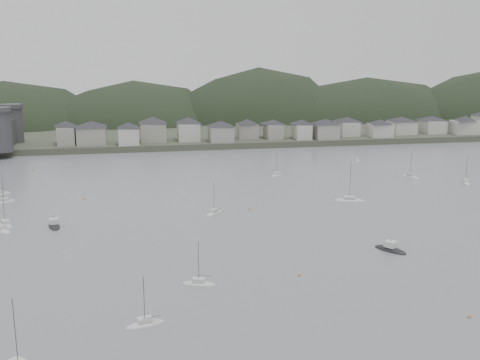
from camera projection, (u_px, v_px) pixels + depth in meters
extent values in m
plane|color=slate|center=(311.00, 290.00, 111.85)|extent=(900.00, 900.00, 0.00)
cube|color=#383D2D|center=(181.00, 119.00, 394.27)|extent=(900.00, 250.00, 3.00)
ellipsoid|color=black|center=(9.00, 145.00, 354.32)|extent=(138.98, 92.48, 81.13)
ellipsoid|color=black|center=(135.00, 141.00, 369.62)|extent=(132.08, 90.41, 79.74)
ellipsoid|color=black|center=(258.00, 142.00, 385.53)|extent=(133.88, 88.37, 101.41)
ellipsoid|color=black|center=(364.00, 136.00, 394.04)|extent=(165.81, 81.78, 82.55)
cylinder|color=#363639|center=(0.00, 132.00, 251.43)|extent=(10.00, 10.00, 18.00)
cylinder|color=#363639|center=(13.00, 125.00, 278.37)|extent=(10.00, 10.00, 17.00)
cube|color=#363639|center=(7.00, 134.00, 265.50)|extent=(3.50, 30.00, 12.00)
cube|color=gray|center=(67.00, 136.00, 272.71)|extent=(8.34, 12.91, 8.59)
pyramid|color=#25262A|center=(66.00, 124.00, 271.45)|extent=(15.78, 15.78, 3.01)
cube|color=gray|center=(92.00, 136.00, 274.28)|extent=(13.68, 13.35, 8.36)
pyramid|color=#25262A|center=(91.00, 124.00, 273.04)|extent=(20.07, 20.07, 2.93)
cube|color=#B3B1A8|center=(129.00, 136.00, 272.48)|extent=(9.78, 10.20, 8.08)
pyramid|color=#25262A|center=(128.00, 125.00, 271.30)|extent=(14.83, 14.83, 2.83)
cube|color=gray|center=(153.00, 132.00, 283.82)|extent=(12.59, 13.33, 9.09)
pyramid|color=#25262A|center=(153.00, 120.00, 282.48)|extent=(19.24, 19.24, 3.18)
cube|color=#B3B1A8|center=(189.00, 132.00, 285.63)|extent=(10.74, 12.17, 8.87)
pyramid|color=#25262A|center=(188.00, 120.00, 284.32)|extent=(17.01, 17.01, 3.10)
cube|color=gray|center=(221.00, 134.00, 282.34)|extent=(11.63, 12.09, 7.69)
pyramid|color=#25262A|center=(221.00, 124.00, 281.21)|extent=(17.61, 17.61, 2.69)
cube|color=gray|center=(247.00, 131.00, 293.49)|extent=(10.37, 9.35, 7.44)
pyramid|color=#25262A|center=(247.00, 122.00, 292.40)|extent=(14.65, 14.65, 2.60)
cube|color=gray|center=(273.00, 131.00, 293.67)|extent=(8.24, 12.20, 7.22)
pyramid|color=#25262A|center=(273.00, 122.00, 292.61)|extent=(15.17, 15.17, 2.53)
cube|color=#B3B1A8|center=(302.00, 132.00, 291.17)|extent=(8.06, 10.91, 7.46)
pyramid|color=#25262A|center=(302.00, 122.00, 290.07)|extent=(14.08, 14.08, 2.61)
cube|color=gray|center=(325.00, 131.00, 291.99)|extent=(11.73, 11.78, 7.66)
pyramid|color=#25262A|center=(326.00, 121.00, 290.86)|extent=(17.46, 17.46, 2.68)
cube|color=#B3B1A8|center=(347.00, 128.00, 304.37)|extent=(10.19, 13.02, 7.33)
pyramid|color=#25262A|center=(348.00, 119.00, 303.29)|extent=(17.23, 17.23, 2.57)
cube|color=#B3B1A8|center=(380.00, 130.00, 298.68)|extent=(11.70, 9.81, 6.88)
pyramid|color=#25262A|center=(380.00, 122.00, 297.67)|extent=(15.97, 15.97, 2.41)
cube|color=#B3B1A8|center=(402.00, 127.00, 310.25)|extent=(12.83, 12.48, 7.00)
pyramid|color=#25262A|center=(402.00, 119.00, 309.22)|extent=(18.79, 18.79, 2.45)
cube|color=#B3B1A8|center=(432.00, 127.00, 314.11)|extent=(11.07, 13.50, 6.97)
pyramid|color=#25262A|center=(432.00, 118.00, 313.09)|extent=(18.25, 18.25, 2.44)
cube|color=#B3B1A8|center=(464.00, 127.00, 309.50)|extent=(13.75, 9.12, 7.34)
pyramid|color=#25262A|center=(465.00, 118.00, 308.42)|extent=(16.97, 16.97, 2.57)
ellipsoid|color=silver|center=(349.00, 201.00, 179.46)|extent=(10.49, 5.90, 2.00)
cube|color=silver|center=(349.00, 197.00, 179.17)|extent=(3.98, 3.10, 0.70)
cylinder|color=#3F3F42|center=(350.00, 182.00, 178.06)|extent=(0.12, 0.12, 12.49)
cylinder|color=#3F3F42|center=(354.00, 195.00, 179.86)|extent=(4.34, 1.37, 0.10)
ellipsoid|color=silver|center=(410.00, 177.00, 214.60)|extent=(5.44, 8.18, 1.57)
cube|color=silver|center=(410.00, 174.00, 214.36)|extent=(2.68, 3.20, 0.70)
cylinder|color=#3F3F42|center=(411.00, 164.00, 213.50)|extent=(0.12, 0.12, 9.79)
cylinder|color=#3F3F42|center=(411.00, 174.00, 212.90)|extent=(1.51, 3.27, 0.10)
ellipsoid|color=silver|center=(277.00, 175.00, 217.87)|extent=(6.61, 6.72, 1.43)
cube|color=silver|center=(277.00, 173.00, 217.65)|extent=(2.87, 2.89, 0.70)
cylinder|color=#3F3F42|center=(277.00, 164.00, 216.86)|extent=(0.12, 0.12, 8.92)
cylinder|color=#3F3F42|center=(274.00, 171.00, 218.25)|extent=(2.31, 2.38, 0.10)
ellipsoid|color=silver|center=(356.00, 160.00, 248.68)|extent=(2.90, 6.59, 1.27)
cube|color=silver|center=(357.00, 158.00, 248.47)|extent=(1.70, 2.40, 0.70)
cylinder|color=#3F3F42|center=(357.00, 151.00, 247.78)|extent=(0.12, 0.12, 7.97)
cylinder|color=#3F3F42|center=(355.00, 157.00, 249.41)|extent=(0.49, 2.85, 0.10)
ellipsoid|color=silver|center=(465.00, 183.00, 204.65)|extent=(4.49, 8.38, 1.60)
cube|color=silver|center=(466.00, 180.00, 204.41)|extent=(2.41, 3.15, 0.70)
cylinder|color=#3F3F42|center=(466.00, 169.00, 203.53)|extent=(0.12, 0.12, 9.99)
cylinder|color=#3F3F42|center=(463.00, 178.00, 205.56)|extent=(1.00, 3.50, 0.10)
ellipsoid|color=silver|center=(5.00, 225.00, 154.11)|extent=(6.34, 8.74, 1.69)
cube|color=silver|center=(5.00, 221.00, 153.86)|extent=(3.03, 3.48, 0.70)
cylinder|color=#3F3F42|center=(4.00, 206.00, 152.93)|extent=(0.12, 0.12, 10.57)
cylinder|color=#3F3F42|center=(1.00, 221.00, 152.32)|extent=(1.86, 3.41, 0.10)
ellipsoid|color=silver|center=(4.00, 202.00, 178.09)|extent=(7.36, 6.31, 1.48)
cube|color=silver|center=(4.00, 199.00, 177.86)|extent=(3.05, 2.85, 0.70)
cylinder|color=#3F3F42|center=(3.00, 188.00, 177.05)|extent=(0.12, 0.12, 9.25)
cylinder|color=#3F3F42|center=(1.00, 197.00, 178.31)|extent=(2.74, 2.06, 0.10)
cylinder|color=#3F3F42|center=(3.00, 190.00, 187.99)|extent=(3.36, 1.09, 0.10)
cylinder|color=#3F3F42|center=(15.00, 335.00, 81.92)|extent=(0.12, 0.12, 11.30)
ellipsoid|color=silver|center=(214.00, 214.00, 165.44)|extent=(6.71, 6.83, 1.45)
cube|color=silver|center=(214.00, 210.00, 165.22)|extent=(2.91, 2.94, 0.70)
cylinder|color=#3F3F42|center=(214.00, 198.00, 164.42)|extent=(0.12, 0.12, 9.07)
cylinder|color=#3F3F42|center=(218.00, 209.00, 164.37)|extent=(2.34, 2.42, 0.10)
ellipsoid|color=silver|center=(199.00, 284.00, 114.47)|extent=(7.57, 4.48, 1.44)
cube|color=silver|center=(199.00, 280.00, 114.24)|extent=(2.90, 2.31, 0.70)
cylinder|color=#3F3F42|center=(199.00, 263.00, 113.45)|extent=(0.12, 0.12, 9.01)
cylinder|color=#3F3F42|center=(205.00, 276.00, 114.75)|extent=(3.11, 1.13, 0.10)
ellipsoid|color=silver|center=(0.00, 231.00, 149.23)|extent=(8.17, 8.70, 1.81)
cube|color=silver|center=(0.00, 227.00, 148.96)|extent=(3.59, 3.69, 0.70)
ellipsoid|color=silver|center=(145.00, 325.00, 97.31)|extent=(7.40, 3.99, 1.41)
cube|color=silver|center=(145.00, 320.00, 97.09)|extent=(2.78, 2.13, 0.70)
cylinder|color=#3F3F42|center=(144.00, 300.00, 96.31)|extent=(0.12, 0.12, 8.82)
cylinder|color=#3F3F42|center=(152.00, 317.00, 96.88)|extent=(3.10, 0.91, 0.10)
ellipsoid|color=black|center=(390.00, 250.00, 134.34)|extent=(7.14, 8.83, 1.87)
cube|color=silver|center=(391.00, 244.00, 133.99)|extent=(3.38, 3.43, 1.40)
cylinder|color=#3F3F42|center=(391.00, 240.00, 133.79)|extent=(0.10, 0.10, 1.20)
ellipsoid|color=black|center=(54.00, 227.00, 152.98)|extent=(4.76, 8.58, 1.79)
cube|color=silver|center=(54.00, 221.00, 152.64)|extent=(2.79, 2.90, 1.40)
cylinder|color=#3F3F42|center=(54.00, 218.00, 152.45)|extent=(0.10, 0.10, 1.20)
sphere|color=#BA7A3E|center=(34.00, 170.00, 227.59)|extent=(0.70, 0.70, 0.70)
sphere|color=#BA7A3E|center=(299.00, 275.00, 119.19)|extent=(0.70, 0.70, 0.70)
sphere|color=#BA7A3E|center=(84.00, 199.00, 182.32)|extent=(0.70, 0.70, 0.70)
sphere|color=#BA7A3E|center=(250.00, 209.00, 169.83)|extent=(0.70, 0.70, 0.70)
sphere|color=#BA7A3E|center=(470.00, 317.00, 100.18)|extent=(0.70, 0.70, 0.70)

